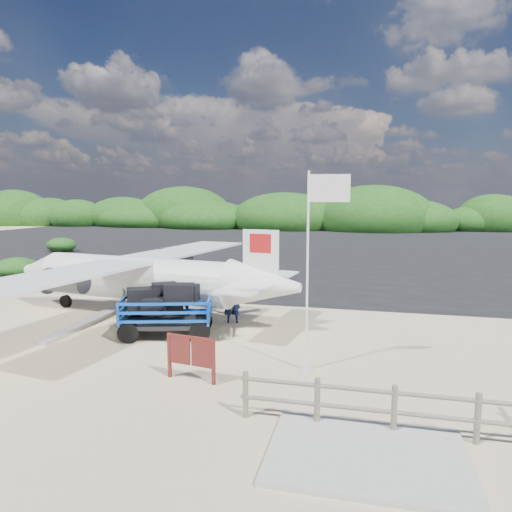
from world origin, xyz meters
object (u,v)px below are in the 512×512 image
at_px(flagpole, 306,370).
at_px(aircraft_large, 455,260).
at_px(crew_c, 230,291).
at_px(crew_a, 232,300).
at_px(baggage_cart, 167,336).
at_px(signboard, 191,381).
at_px(crew_b, 183,292).

xyz_separation_m(flagpole, aircraft_large, (8.04, 24.64, 0.00)).
bearing_deg(crew_c, crew_a, 90.53).
bearing_deg(crew_a, aircraft_large, -132.80).
height_order(baggage_cart, aircraft_large, aircraft_large).
distance_m(baggage_cart, signboard, 3.95).
relative_size(baggage_cart, crew_c, 1.66).
relative_size(baggage_cart, flagpole, 0.60).
relative_size(crew_a, aircraft_large, 0.12).
height_order(flagpole, signboard, flagpole).
height_order(baggage_cart, flagpole, flagpole).
distance_m(flagpole, crew_a, 5.28).
height_order(crew_a, crew_b, crew_b).
distance_m(baggage_cart, crew_c, 3.66).
bearing_deg(flagpole, aircraft_large, 71.93).
relative_size(crew_a, crew_c, 0.91).
bearing_deg(signboard, baggage_cart, 132.49).
bearing_deg(baggage_cart, signboard, -72.39).
xyz_separation_m(signboard, crew_c, (-0.97, 6.63, 0.96)).
xyz_separation_m(crew_a, aircraft_large, (11.31, 20.59, -0.87)).
distance_m(crew_a, aircraft_large, 23.51).
distance_m(baggage_cart, crew_b, 3.15).
distance_m(baggage_cart, crew_a, 2.83).
relative_size(crew_c, aircraft_large, 0.13).
relative_size(baggage_cart, crew_b, 1.76).
xyz_separation_m(crew_a, crew_b, (-2.26, 0.80, 0.03)).
bearing_deg(flagpole, crew_a, 128.95).
bearing_deg(aircraft_large, crew_c, 67.56).
distance_m(baggage_cart, aircraft_large, 26.16).
bearing_deg(signboard, crew_a, 104.93).
height_order(baggage_cart, crew_b, crew_b).
bearing_deg(signboard, flagpole, 36.39).
relative_size(crew_a, crew_b, 0.97).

